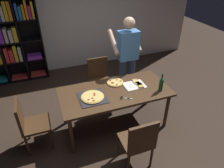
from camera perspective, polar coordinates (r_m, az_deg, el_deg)
name	(u,v)px	position (r m, az deg, el deg)	size (l,w,h in m)	color
ground_plane	(115,124)	(3.88, 0.78, -11.11)	(12.00, 12.00, 0.00)	#38281E
back_wall	(78,14)	(5.46, -9.39, 18.71)	(6.40, 0.10, 2.80)	silver
dining_table	(115,95)	(3.45, 0.86, -2.98)	(1.83, 0.86, 0.75)	#4C331E
chair_near_camera	(139,141)	(2.94, 7.43, -15.46)	(0.42, 0.42, 0.90)	#472D19
chair_far_side	(99,77)	(4.27, -3.54, 1.98)	(0.42, 0.42, 0.90)	#472D19
chair_left_end	(29,122)	(3.42, -22.02, -9.76)	(0.42, 0.42, 0.90)	#472D19
bookshelf	(10,41)	(5.31, -26.43, 10.69)	(1.40, 0.35, 1.95)	black
person_serving_pizza	(127,56)	(4.01, 4.28, 7.74)	(0.55, 0.54, 1.75)	#38476B
pepperoni_pizza_on_tray	(93,97)	(3.26, -5.43, -3.65)	(0.43, 0.43, 0.04)	#2D2D33
pizza_slices_on_towel	(136,85)	(3.58, 6.74, -0.14)	(0.36, 0.29, 0.03)	white
wine_bottle	(161,84)	(3.45, 13.49, -0.13)	(0.07, 0.07, 0.32)	#194723
kitchen_scissors	(124,98)	(3.25, 3.36, -3.92)	(0.19, 0.14, 0.01)	silver
second_pizza_plain	(115,82)	(3.61, 0.87, 0.49)	(0.30, 0.30, 0.03)	tan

